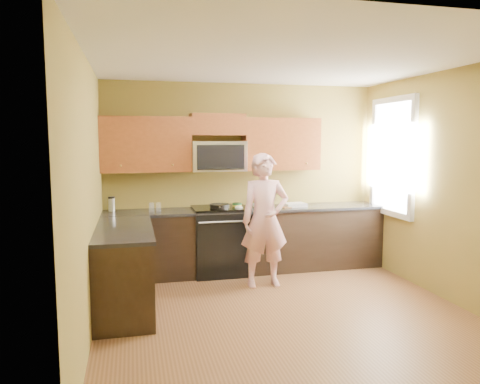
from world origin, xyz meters
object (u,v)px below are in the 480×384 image
object	(u,v)px
microwave	(218,171)
travel_mug	(112,211)
woman	(265,220)
stove	(220,240)
frying_pan	(219,208)
butter_tub	(237,208)

from	to	relation	value
microwave	travel_mug	size ratio (longest dim) A/B	3.85
woman	stove	bearing A→B (deg)	124.70
stove	microwave	world-z (taller)	microwave
frying_pan	travel_mug	xyz separation A→B (m)	(-1.44, 0.27, -0.03)
stove	butter_tub	bearing A→B (deg)	3.48
butter_tub	microwave	bearing A→B (deg)	156.37
microwave	travel_mug	distance (m)	1.56
woman	butter_tub	world-z (taller)	woman
stove	microwave	xyz separation A→B (m)	(0.00, 0.12, 0.97)
microwave	butter_tub	xyz separation A→B (m)	(0.25, -0.11, -0.53)
butter_tub	travel_mug	xyz separation A→B (m)	(-1.72, 0.16, 0.00)
stove	travel_mug	distance (m)	1.55
microwave	travel_mug	world-z (taller)	microwave
stove	travel_mug	world-z (taller)	travel_mug
microwave	butter_tub	world-z (taller)	microwave
stove	travel_mug	bearing A→B (deg)	173.04
microwave	butter_tub	size ratio (longest dim) A/B	5.62
stove	butter_tub	distance (m)	0.51
microwave	woman	xyz separation A→B (m)	(0.46, -0.80, -0.59)
woman	travel_mug	distance (m)	2.11
stove	butter_tub	size ratio (longest dim) A/B	7.02
woman	travel_mug	size ratio (longest dim) A/B	8.71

